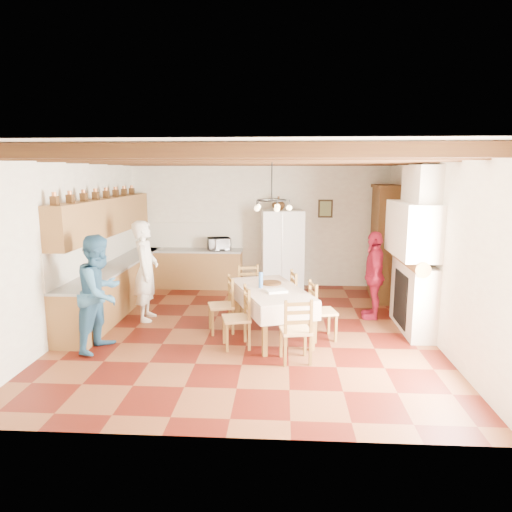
{
  "coord_description": "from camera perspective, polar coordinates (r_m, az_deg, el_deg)",
  "views": [
    {
      "loc": [
        0.56,
        -7.49,
        2.69
      ],
      "look_at": [
        0.1,
        0.3,
        1.25
      ],
      "focal_mm": 32.0,
      "sensor_mm": 36.0,
      "label": 1
    }
  ],
  "objects": [
    {
      "name": "backsplash_back",
      "position": [
        11.03,
        -7.69,
        2.59
      ],
      "size": [
        2.3,
        0.03,
        0.6
      ],
      "primitive_type": "cube",
      "color": "white",
      "rests_on": "ground"
    },
    {
      "name": "chair_left_near",
      "position": [
        7.11,
        -2.49,
        -7.66
      ],
      "size": [
        0.49,
        0.51,
        0.96
      ],
      "primitive_type": null,
      "rotation": [
        0.0,
        0.0,
        -1.32
      ],
      "color": "brown",
      "rests_on": "floor"
    },
    {
      "name": "chair_right_near",
      "position": [
        7.53,
        8.33,
        -6.74
      ],
      "size": [
        0.48,
        0.5,
        0.96
      ],
      "primitive_type": null,
      "rotation": [
        0.0,
        0.0,
        1.79
      ],
      "color": "brown",
      "rests_on": "floor"
    },
    {
      "name": "ceiling",
      "position": [
        7.52,
        -0.92,
        12.89
      ],
      "size": [
        6.0,
        6.5,
        0.02
      ],
      "primitive_type": "cube",
      "color": "white",
      "rests_on": "ground"
    },
    {
      "name": "wall_front",
      "position": [
        4.43,
        -4.02,
        -5.14
      ],
      "size": [
        6.0,
        0.02,
        3.0
      ],
      "primitive_type": "cube",
      "color": "beige",
      "rests_on": "ground"
    },
    {
      "name": "chair_end_far",
      "position": [
        8.58,
        -0.77,
        -4.48
      ],
      "size": [
        0.51,
        0.49,
        0.96
      ],
      "primitive_type": null,
      "rotation": [
        0.0,
        0.0,
        0.25
      ],
      "color": "brown",
      "rests_on": "floor"
    },
    {
      "name": "chandelier",
      "position": [
        7.3,
        1.98,
        6.99
      ],
      "size": [
        0.47,
        0.47,
        0.03
      ],
      "primitive_type": "torus",
      "color": "black",
      "rests_on": "ground"
    },
    {
      "name": "floor",
      "position": [
        7.98,
        -0.85,
        -9.32
      ],
      "size": [
        6.0,
        6.5,
        0.02
      ],
      "primitive_type": "cube",
      "color": "#4A110A",
      "rests_on": "ground"
    },
    {
      "name": "chair_left_far",
      "position": [
        7.79,
        -4.4,
        -6.07
      ],
      "size": [
        0.5,
        0.51,
        0.96
      ],
      "primitive_type": null,
      "rotation": [
        0.0,
        0.0,
        -1.29
      ],
      "color": "brown",
      "rests_on": "floor"
    },
    {
      "name": "wall_left",
      "position": [
        8.38,
        -21.87,
        1.54
      ],
      "size": [
        0.02,
        6.5,
        3.0
      ],
      "primitive_type": "cube",
      "color": "beige",
      "rests_on": "ground"
    },
    {
      "name": "chair_right_far",
      "position": [
        8.24,
        5.86,
        -5.16
      ],
      "size": [
        0.48,
        0.49,
        0.96
      ],
      "primitive_type": null,
      "rotation": [
        0.0,
        0.0,
        1.77
      ],
      "color": "brown",
      "rests_on": "floor"
    },
    {
      "name": "refrigerator",
      "position": [
        10.49,
        3.28,
        0.73
      ],
      "size": [
        1.0,
        0.86,
        1.84
      ],
      "primitive_type": "cube",
      "rotation": [
        0.0,
        0.0,
        0.12
      ],
      "color": "white",
      "rests_on": "floor"
    },
    {
      "name": "person_woman_red",
      "position": [
        8.7,
        14.52,
        -2.33
      ],
      "size": [
        0.52,
        1.0,
        1.63
      ],
      "primitive_type": "imported",
      "rotation": [
        0.0,
        0.0,
        -1.7
      ],
      "color": "maroon",
      "rests_on": "floor"
    },
    {
      "name": "chair_end_near",
      "position": [
        6.61,
        4.99,
        -9.11
      ],
      "size": [
        0.48,
        0.47,
        0.96
      ],
      "primitive_type": null,
      "rotation": [
        0.0,
        0.0,
        3.32
      ],
      "color": "brown",
      "rests_on": "floor"
    },
    {
      "name": "fireplace",
      "position": [
        8.09,
        18.81,
        0.72
      ],
      "size": [
        0.56,
        1.6,
        2.8
      ],
      "primitive_type": null,
      "color": "beige",
      "rests_on": "ground"
    },
    {
      "name": "dining_table",
      "position": [
        7.55,
        1.91,
        -4.69
      ],
      "size": [
        1.52,
        2.05,
        0.8
      ],
      "rotation": [
        0.0,
        0.0,
        0.36
      ],
      "color": "beige",
      "rests_on": "floor"
    },
    {
      "name": "person_woman_blue",
      "position": [
        7.31,
        -18.87,
        -4.39
      ],
      "size": [
        0.85,
        1.0,
        1.78
      ],
      "primitive_type": "imported",
      "rotation": [
        0.0,
        0.0,
        1.34
      ],
      "color": "#2F6087",
      "rests_on": "floor"
    },
    {
      "name": "microwave",
      "position": [
        10.68,
        -4.66,
        1.53
      ],
      "size": [
        0.6,
        0.5,
        0.28
      ],
      "primitive_type": "imported",
      "rotation": [
        0.0,
        0.0,
        0.34
      ],
      "color": "silver",
      "rests_on": "countertop_back"
    },
    {
      "name": "lower_cabinets_left",
      "position": [
        9.42,
        -17.02,
        -3.9
      ],
      "size": [
        0.6,
        4.3,
        0.86
      ],
      "primitive_type": "cube",
      "color": "brown",
      "rests_on": "ground"
    },
    {
      "name": "person_man",
      "position": [
        8.55,
        -13.61,
        -1.81
      ],
      "size": [
        0.5,
        0.71,
        1.84
      ],
      "primitive_type": "imported",
      "rotation": [
        0.0,
        0.0,
        1.66
      ],
      "color": "white",
      "rests_on": "floor"
    },
    {
      "name": "countertop_back",
      "position": [
        10.81,
        -7.93,
        0.71
      ],
      "size": [
        2.34,
        0.62,
        0.04
      ],
      "primitive_type": "cube",
      "color": "gray",
      "rests_on": "lower_cabinets_back"
    },
    {
      "name": "ceiling_beams",
      "position": [
        7.52,
        -0.92,
        12.13
      ],
      "size": [
        6.0,
        6.3,
        0.16
      ],
      "primitive_type": null,
      "color": "#371E12",
      "rests_on": "ground"
    },
    {
      "name": "upper_cabinets",
      "position": [
        9.23,
        -18.22,
        4.71
      ],
      "size": [
        0.35,
        4.2,
        0.7
      ],
      "primitive_type": "cube",
      "color": "brown",
      "rests_on": "ground"
    },
    {
      "name": "backsplash_left",
      "position": [
        9.37,
        -18.91,
        0.73
      ],
      "size": [
        0.03,
        4.3,
        0.6
      ],
      "primitive_type": "cube",
      "color": "white",
      "rests_on": "ground"
    },
    {
      "name": "wall_right",
      "position": [
        7.97,
        21.24,
        1.15
      ],
      "size": [
        0.02,
        6.5,
        3.0
      ],
      "primitive_type": "cube",
      "color": "beige",
      "rests_on": "ground"
    },
    {
      "name": "lower_cabinets_back",
      "position": [
        10.89,
        -7.87,
        -1.63
      ],
      "size": [
        2.3,
        0.6,
        0.86
      ],
      "primitive_type": "cube",
      "color": "brown",
      "rests_on": "ground"
    },
    {
      "name": "countertop_left",
      "position": [
        9.32,
        -17.17,
        -1.22
      ],
      "size": [
        0.62,
        4.3,
        0.04
      ],
      "primitive_type": "cube",
      "color": "gray",
      "rests_on": "lower_cabinets_left"
    },
    {
      "name": "wall_picture",
      "position": [
        10.8,
        8.67,
        5.87
      ],
      "size": [
        0.34,
        0.03,
        0.42
      ],
      "primitive_type": "cube",
      "color": "black",
      "rests_on": "ground"
    },
    {
      "name": "hutch",
      "position": [
        10.1,
        15.87,
        1.65
      ],
      "size": [
        0.66,
        1.38,
        2.43
      ],
      "primitive_type": null,
      "rotation": [
        0.0,
        0.0,
        -0.07
      ],
      "color": "#37230D",
      "rests_on": "floor"
    },
    {
      "name": "wall_back",
      "position": [
        10.83,
        0.4,
        4.14
      ],
      "size": [
        6.0,
        0.02,
        3.0
      ],
      "primitive_type": "cube",
      "color": "beige",
      "rests_on": "ground"
    },
    {
      "name": "fridge_vase",
      "position": [
        10.36,
        2.82,
        6.61
      ],
      "size": [
        0.37,
        0.37,
        0.31
      ],
      "primitive_type": "imported",
      "rotation": [
        0.0,
        0.0,
        0.32
      ],
      "color": "#37230D",
      "rests_on": "refrigerator"
    }
  ]
}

